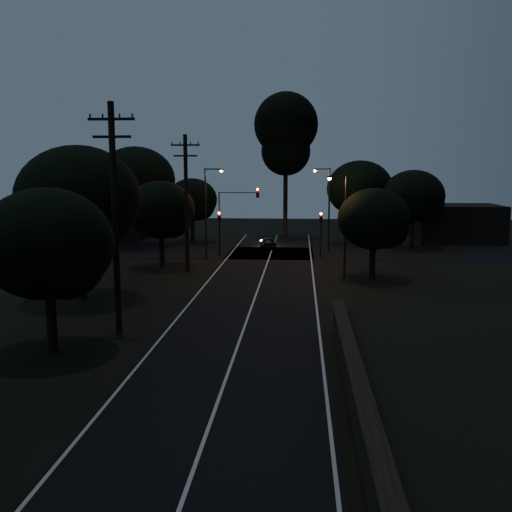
{
  "coord_description": "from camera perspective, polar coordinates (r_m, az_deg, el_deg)",
  "views": [
    {
      "loc": [
        2.76,
        -11.3,
        7.94
      ],
      "look_at": [
        0.0,
        24.0,
        2.5
      ],
      "focal_mm": 40.0,
      "sensor_mm": 36.0,
      "label": 1
    }
  ],
  "objects": [
    {
      "name": "streetlight_c",
      "position": [
        41.57,
        8.71,
        3.68
      ],
      "size": [
        1.46,
        0.26,
        7.5
      ],
      "color": "black",
      "rests_on": "ground"
    },
    {
      "name": "streetlight_a",
      "position": [
        50.06,
        -4.83,
        4.92
      ],
      "size": [
        1.66,
        0.26,
        8.0
      ],
      "color": "black",
      "rests_on": "ground"
    },
    {
      "name": "streetlight_b",
      "position": [
        55.46,
        7.12,
        5.25
      ],
      "size": [
        1.66,
        0.26,
        8.0
      ],
      "color": "black",
      "rests_on": "ground"
    },
    {
      "name": "signal_mast",
      "position": [
        51.73,
        -1.85,
        4.74
      ],
      "size": [
        3.7,
        0.35,
        6.25
      ],
      "color": "black",
      "rests_on": "ground"
    },
    {
      "name": "building_left",
      "position": [
        67.51,
        -15.28,
        3.55
      ],
      "size": [
        10.0,
        8.0,
        4.4
      ],
      "primitive_type": "cube",
      "color": "black",
      "rests_on": "ground"
    },
    {
      "name": "tree_far_nw",
      "position": [
        62.37,
        -6.26,
        5.5
      ],
      "size": [
        5.46,
        5.46,
        6.92
      ],
      "color": "black",
      "rests_on": "ground"
    },
    {
      "name": "signal_right",
      "position": [
        51.57,
        6.5,
        3.0
      ],
      "size": [
        0.28,
        0.35,
        4.1
      ],
      "color": "black",
      "rests_on": "ground"
    },
    {
      "name": "retaining_wall",
      "position": [
        16.82,
        22.3,
        -17.77
      ],
      "size": [
        6.93,
        26.0,
        1.6
      ],
      "color": "black",
      "rests_on": "ground"
    },
    {
      "name": "road_surface",
      "position": [
        43.24,
        0.73,
        -1.83
      ],
      "size": [
        60.0,
        70.0,
        0.03
      ],
      "color": "black",
      "rests_on": "ground"
    },
    {
      "name": "tree_far_w",
      "position": [
        59.48,
        -11.71,
        7.28
      ],
      "size": [
        7.98,
        7.98,
        10.17
      ],
      "color": "black",
      "rests_on": "ground"
    },
    {
      "name": "tall_pine",
      "position": [
        66.44,
        3.01,
        12.18
      ],
      "size": [
        7.29,
        7.29,
        16.56
      ],
      "color": "black",
      "rests_on": "ground"
    },
    {
      "name": "utility_pole_mid",
      "position": [
        27.81,
        -13.94,
        3.94
      ],
      "size": [
        2.2,
        0.3,
        11.0
      ],
      "color": "black",
      "rests_on": "ground"
    },
    {
      "name": "utility_pole_far",
      "position": [
        44.25,
        -6.99,
        5.49
      ],
      "size": [
        2.2,
        0.3,
        10.5
      ],
      "color": "black",
      "rests_on": "ground"
    },
    {
      "name": "building_right",
      "position": [
        66.84,
        19.43,
        3.14
      ],
      "size": [
        9.0,
        7.0,
        4.0
      ],
      "primitive_type": "cube",
      "color": "black",
      "rests_on": "ground"
    },
    {
      "name": "signal_left",
      "position": [
        52.06,
        -3.69,
        3.09
      ],
      "size": [
        0.28,
        0.35,
        4.1
      ],
      "color": "black",
      "rests_on": "ground"
    },
    {
      "name": "tree_left_c",
      "position": [
        35.66,
        -16.99,
        5.3
      ],
      "size": [
        7.39,
        7.39,
        9.34
      ],
      "color": "black",
      "rests_on": "ground"
    },
    {
      "name": "tree_far_ne",
      "position": [
        61.54,
        10.58,
        6.5
      ],
      "size": [
        6.96,
        6.96,
        8.81
      ],
      "color": "black",
      "rests_on": "ground"
    },
    {
      "name": "tree_left_d",
      "position": [
        46.65,
        -9.29,
        4.42
      ],
      "size": [
        5.51,
        5.51,
        6.99
      ],
      "color": "black",
      "rests_on": "ground"
    },
    {
      "name": "car",
      "position": [
        57.07,
        1.26,
        1.34
      ],
      "size": [
        1.87,
        3.66,
        1.19
      ],
      "primitive_type": "imported",
      "rotation": [
        0.0,
        0.0,
        3.28
      ],
      "color": "black",
      "rests_on": "ground"
    },
    {
      "name": "tree_far_e",
      "position": [
        59.36,
        15.67,
        5.65
      ],
      "size": [
        6.17,
        6.17,
        7.83
      ],
      "color": "black",
      "rests_on": "ground"
    },
    {
      "name": "tree_left_b",
      "position": [
        25.69,
        -19.85,
        0.85
      ],
      "size": [
        5.64,
        5.64,
        7.17
      ],
      "color": "black",
      "rests_on": "ground"
    },
    {
      "name": "tree_right_a",
      "position": [
        41.71,
        11.94,
        3.49
      ],
      "size": [
        5.17,
        5.17,
        6.57
      ],
      "color": "black",
      "rests_on": "ground"
    }
  ]
}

